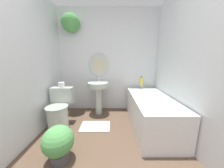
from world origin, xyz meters
TOP-DOWN VIEW (x-y plane):
  - wall_back at (-0.13, 2.32)m, footprint 2.42×0.39m
  - wall_left at (-1.18, 1.15)m, footprint 0.06×2.43m
  - wall_right at (1.18, 1.15)m, footprint 0.06×2.43m
  - toilet at (-0.89, 1.47)m, footprint 0.41×0.52m
  - pedestal_sink at (-0.23, 2.03)m, footprint 0.47×0.47m
  - bathtub at (0.80, 1.52)m, footprint 0.67×1.48m
  - shampoo_bottle at (0.77, 2.15)m, footprint 0.07×0.07m
  - potted_plant at (-0.56, 0.73)m, footprint 0.37×0.37m
  - bath_mat at (-0.23, 1.46)m, footprint 0.54×0.35m
  - toilet_paper_roll at (-0.89, 1.66)m, footprint 0.11×0.11m

SIDE VIEW (x-z plane):
  - bath_mat at x=-0.23m, z-range 0.00..0.02m
  - potted_plant at x=-0.56m, z-range 0.02..0.49m
  - bathtub at x=0.80m, z-range -0.03..0.62m
  - toilet at x=-0.89m, z-range -0.04..0.67m
  - pedestal_sink at x=-0.23m, z-range 0.13..0.96m
  - shampoo_bottle at x=0.77m, z-range 0.64..0.85m
  - toilet_paper_roll at x=-0.89m, z-range 0.71..0.81m
  - wall_left at x=-1.18m, z-range 0.00..2.40m
  - wall_right at x=1.18m, z-range 0.00..2.40m
  - wall_back at x=-0.13m, z-range 0.12..2.52m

